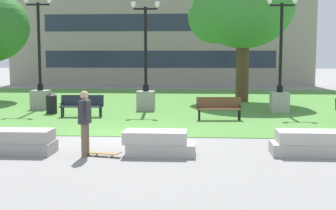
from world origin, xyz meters
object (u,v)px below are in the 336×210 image
(park_bench_near_right, at_px, (82,104))
(lamp_post_center, at_px, (280,89))
(trash_bin, at_px, (51,103))
(lamp_post_left, at_px, (40,86))
(concrete_block_left, at_px, (159,143))
(park_bench_far_right, at_px, (219,107))
(person_skateboarder, at_px, (85,119))
(concrete_block_center, at_px, (21,142))
(concrete_block_right, at_px, (307,143))
(skateboard, at_px, (103,153))
(lamp_post_right, at_px, (146,88))

(park_bench_near_right, xyz_separation_m, lamp_post_center, (8.58, 2.20, 0.55))
(trash_bin, bearing_deg, lamp_post_left, 122.79)
(concrete_block_left, height_order, park_bench_near_right, park_bench_near_right)
(park_bench_far_right, relative_size, lamp_post_center, 0.35)
(lamp_post_center, distance_m, trash_bin, 10.28)
(person_skateboarder, height_order, lamp_post_left, lamp_post_left)
(park_bench_near_right, distance_m, lamp_post_left, 3.70)
(concrete_block_center, bearing_deg, concrete_block_left, 1.02)
(concrete_block_left, height_order, concrete_block_right, same)
(park_bench_far_right, height_order, trash_bin, trash_bin)
(skateboard, bearing_deg, concrete_block_right, 6.24)
(concrete_block_right, distance_m, trash_bin, 12.18)
(person_skateboarder, height_order, trash_bin, person_skateboarder)
(park_bench_near_right, height_order, park_bench_far_right, same)
(park_bench_near_right, bearing_deg, concrete_block_right, -41.33)
(concrete_block_center, height_order, lamp_post_left, lamp_post_left)
(person_skateboarder, xyz_separation_m, lamp_post_center, (6.59, 9.62, 0.12))
(concrete_block_center, bearing_deg, skateboard, -6.23)
(park_bench_far_right, bearing_deg, concrete_block_left, -105.66)
(park_bench_far_right, height_order, lamp_post_center, lamp_post_center)
(park_bench_near_right, bearing_deg, trash_bin, 151.12)
(skateboard, distance_m, lamp_post_center, 11.47)
(concrete_block_right, bearing_deg, lamp_post_right, 120.05)
(park_bench_near_right, relative_size, trash_bin, 1.91)
(concrete_block_left, distance_m, trash_bin, 9.71)
(lamp_post_left, xyz_separation_m, lamp_post_right, (5.08, -0.09, -0.04))
(park_bench_far_right, bearing_deg, concrete_block_right, -71.84)
(concrete_block_right, relative_size, trash_bin, 1.88)
(concrete_block_right, bearing_deg, trash_bin, 140.51)
(concrete_block_center, relative_size, skateboard, 1.73)
(concrete_block_right, height_order, park_bench_far_right, park_bench_far_right)
(park_bench_far_right, bearing_deg, lamp_post_right, 137.97)
(trash_bin, bearing_deg, concrete_block_right, -39.49)
(person_skateboarder, distance_m, lamp_post_left, 10.97)
(lamp_post_left, height_order, lamp_post_right, lamp_post_left)
(park_bench_near_right, distance_m, lamp_post_right, 3.47)
(concrete_block_left, bearing_deg, skateboard, -167.61)
(concrete_block_right, bearing_deg, skateboard, -173.76)
(lamp_post_center, bearing_deg, skateboard, -122.41)
(lamp_post_center, bearing_deg, lamp_post_left, 178.37)
(skateboard, relative_size, lamp_post_center, 0.20)
(concrete_block_right, relative_size, park_bench_far_right, 0.99)
(concrete_block_left, bearing_deg, trash_bin, 124.39)
(park_bench_near_right, height_order, lamp_post_left, lamp_post_left)
(person_skateboarder, distance_m, lamp_post_right, 9.86)
(concrete_block_left, height_order, lamp_post_left, lamp_post_left)
(lamp_post_left, bearing_deg, person_skateboarder, -64.98)
(person_skateboarder, relative_size, lamp_post_left, 0.32)
(concrete_block_left, distance_m, lamp_post_left, 11.69)
(lamp_post_right, bearing_deg, lamp_post_left, 178.94)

